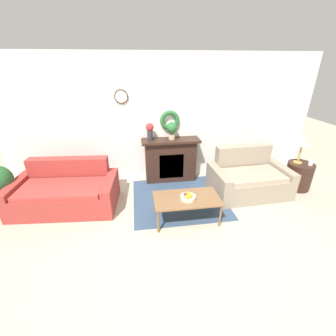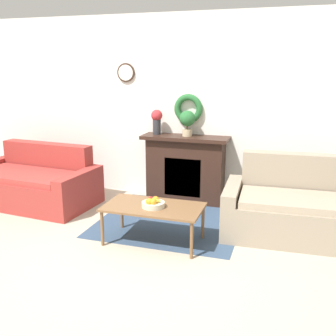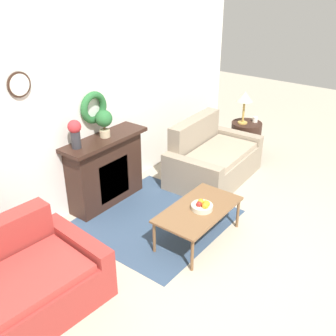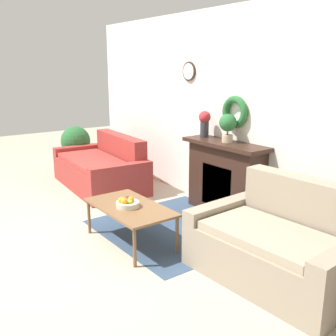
{
  "view_description": "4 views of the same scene",
  "coord_description": "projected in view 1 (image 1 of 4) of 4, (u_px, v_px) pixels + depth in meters",
  "views": [
    {
      "loc": [
        -0.61,
        -2.39,
        2.49
      ],
      "look_at": [
        -0.06,
        1.39,
        0.68
      ],
      "focal_mm": 24.0,
      "sensor_mm": 36.0,
      "label": 1
    },
    {
      "loc": [
        1.58,
        -3.2,
        1.95
      ],
      "look_at": [
        0.13,
        1.33,
        0.72
      ],
      "focal_mm": 42.0,
      "sensor_mm": 36.0,
      "label": 2
    },
    {
      "loc": [
        -3.17,
        -1.37,
        2.96
      ],
      "look_at": [
        0.32,
        1.29,
        0.73
      ],
      "focal_mm": 42.0,
      "sensor_mm": 36.0,
      "label": 3
    },
    {
      "loc": [
        3.72,
        -1.39,
        1.94
      ],
      "look_at": [
        0.29,
        1.14,
        0.83
      ],
      "focal_mm": 42.0,
      "sensor_mm": 36.0,
      "label": 4
    }
  ],
  "objects": [
    {
      "name": "loveseat_right",
      "position": [
        248.0,
        179.0,
        4.64
      ],
      "size": [
        1.56,
        1.02,
        0.92
      ],
      "rotation": [
        0.0,
        0.0,
        0.05
      ],
      "color": "gray",
      "rests_on": "ground_plane"
    },
    {
      "name": "vase_on_mantel_left",
      "position": [
        150.0,
        130.0,
        4.72
      ],
      "size": [
        0.17,
        0.17,
        0.36
      ],
      "color": "#2D2D33",
      "rests_on": "fireplace"
    },
    {
      "name": "side_table_by_loveseat",
      "position": [
        298.0,
        176.0,
        4.81
      ],
      "size": [
        0.53,
        0.53,
        0.57
      ],
      "color": "#331E16",
      "rests_on": "ground_plane"
    },
    {
      "name": "fruit_bowl",
      "position": [
        188.0,
        197.0,
        3.7
      ],
      "size": [
        0.26,
        0.26,
        0.12
      ],
      "color": "beige",
      "rests_on": "coffee_table"
    },
    {
      "name": "coffee_table",
      "position": [
        187.0,
        200.0,
        3.77
      ],
      "size": [
        1.11,
        0.61,
        0.44
      ],
      "color": "brown",
      "rests_on": "ground_plane"
    },
    {
      "name": "potted_plant_on_mantel",
      "position": [
        172.0,
        129.0,
        4.75
      ],
      "size": [
        0.22,
        0.22,
        0.37
      ],
      "color": "tan",
      "rests_on": "fireplace"
    },
    {
      "name": "fireplace",
      "position": [
        170.0,
        160.0,
        5.07
      ],
      "size": [
        1.26,
        0.41,
        0.98
      ],
      "color": "#331E16",
      "rests_on": "ground_plane"
    },
    {
      "name": "floor_rug",
      "position": [
        179.0,
        198.0,
        4.54
      ],
      "size": [
        1.81,
        1.71,
        0.01
      ],
      "color": "#334760",
      "rests_on": "ground_plane"
    },
    {
      "name": "ground_plane",
      "position": [
        186.0,
        250.0,
        3.28
      ],
      "size": [
        16.0,
        16.0,
        0.0
      ],
      "primitive_type": "plane",
      "color": "#ADA38E"
    },
    {
      "name": "wall_back",
      "position": [
        164.0,
        120.0,
        4.87
      ],
      "size": [
        6.8,
        0.15,
        2.7
      ],
      "color": "white",
      "rests_on": "ground_plane"
    },
    {
      "name": "table_lamp",
      "position": [
        303.0,
        143.0,
        4.54
      ],
      "size": [
        0.28,
        0.28,
        0.56
      ],
      "color": "#B28E42",
      "rests_on": "side_table_by_loveseat"
    },
    {
      "name": "couch_left",
      "position": [
        66.0,
        192.0,
        4.2
      ],
      "size": [
        1.92,
        1.14,
        0.83
      ],
      "rotation": [
        0.0,
        0.0,
        -0.08
      ],
      "color": "#9E332D",
      "rests_on": "ground_plane"
    },
    {
      "name": "mug",
      "position": [
        311.0,
        163.0,
        4.6
      ],
      "size": [
        0.09,
        0.09,
        0.09
      ],
      "color": "silver",
      "rests_on": "side_table_by_loveseat"
    }
  ]
}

